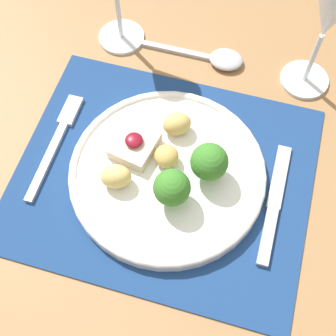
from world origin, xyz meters
TOP-DOWN VIEW (x-y plane):
  - ground_plane at (0.00, 0.00)m, footprint 8.00×8.00m
  - dining_table at (0.00, 0.00)m, footprint 1.38×1.20m
  - placemat at (0.00, 0.00)m, footprint 0.43×0.36m
  - dinner_plate at (0.01, 0.00)m, footprint 0.29×0.29m
  - fork at (-0.17, 0.01)m, footprint 0.02×0.19m
  - knife at (0.16, -0.01)m, footprint 0.02×0.19m
  - spoon at (0.03, 0.24)m, footprint 0.18×0.05m
  - wine_glass_near at (0.17, 0.23)m, footprint 0.08×0.08m

SIDE VIEW (x-z plane):
  - ground_plane at x=0.00m, z-range 0.00..0.00m
  - dining_table at x=0.00m, z-range 0.29..1.02m
  - placemat at x=0.00m, z-range 0.73..0.73m
  - fork at x=-0.17m, z-range 0.73..0.74m
  - knife at x=0.16m, z-range 0.73..0.74m
  - spoon at x=0.03m, z-range 0.73..0.75m
  - dinner_plate at x=0.01m, z-range 0.71..0.79m
  - wine_glass_near at x=0.17m, z-range 0.77..0.97m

